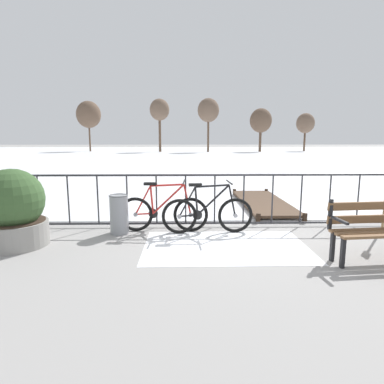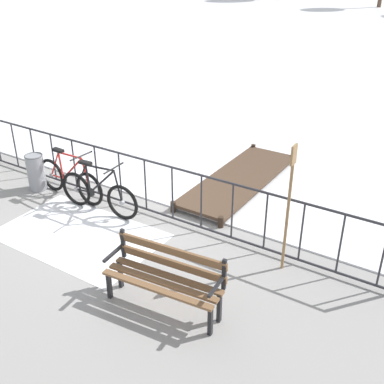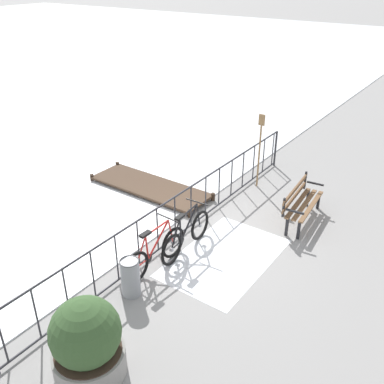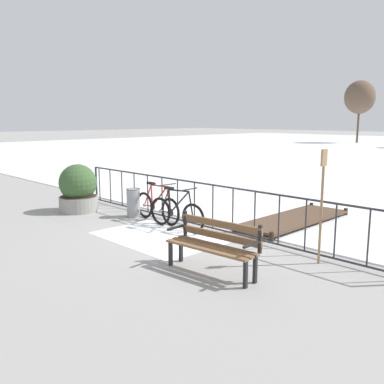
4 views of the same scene
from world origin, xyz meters
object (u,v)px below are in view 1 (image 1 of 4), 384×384
Objects in this scene: planter_with_shrub at (13,210)px; trash_bin at (119,214)px; bicycle_near_railing at (207,214)px; bicycle_second at (163,213)px.

planter_with_shrub is 1.73m from trash_bin.
trash_bin is (-1.64, 0.02, 0.00)m from bicycle_near_railing.
bicycle_near_railing is at bearing -0.63° from trash_bin.
planter_with_shrub is (-2.39, -0.77, 0.24)m from bicycle_second.
planter_with_shrub is at bearing -162.17° from bicycle_second.
trash_bin is at bearing 179.37° from bicycle_near_railing.
planter_with_shrub is at bearing -168.76° from bicycle_near_railing.
bicycle_near_railing is 1.00× the size of bicycle_second.
bicycle_near_railing is 0.85m from bicycle_second.
planter_with_shrub reaches higher than trash_bin.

